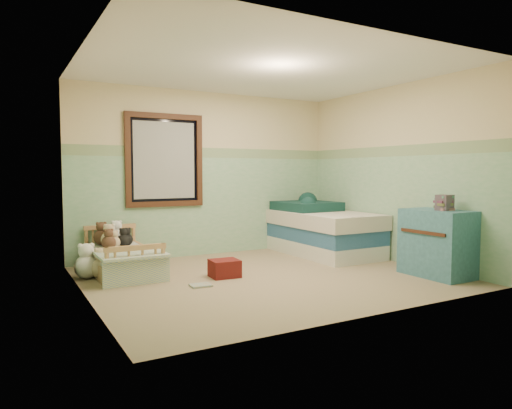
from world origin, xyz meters
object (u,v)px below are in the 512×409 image
plush_floor_tan (102,268)px  dresser (437,243)px  red_pillow (225,268)px  floor_book (201,285)px  plush_floor_cream (87,267)px  toddler_bed_frame (122,266)px  twin_bed_frame (320,246)px

plush_floor_tan → dresser: size_ratio=0.31×
red_pillow → floor_book: size_ratio=1.45×
plush_floor_cream → floor_book: 1.48m
toddler_bed_frame → red_pillow: size_ratio=4.14×
dresser → floor_book: bearing=161.2°
toddler_bed_frame → floor_book: 1.27m
dresser → floor_book: (-2.73, 0.93, -0.40)m
plush_floor_cream → twin_bed_frame: plush_floor_cream is taller
plush_floor_cream → red_pillow: (1.48, -0.74, -0.04)m
plush_floor_cream → plush_floor_tan: (0.16, -0.11, -0.02)m
dresser → red_pillow: size_ratio=2.41×
dresser → twin_bed_frame: bearing=98.2°
plush_floor_cream → twin_bed_frame: 3.50m
twin_bed_frame → floor_book: bearing=-156.7°
floor_book → toddler_bed_frame: bearing=122.3°
plush_floor_cream → plush_floor_tan: 0.19m
plush_floor_cream → twin_bed_frame: bearing=0.4°
toddler_bed_frame → plush_floor_tan: bearing=-145.7°
toddler_bed_frame → dresser: size_ratio=1.72×
twin_bed_frame → floor_book: twin_bed_frame is taller
twin_bed_frame → red_pillow: twin_bed_frame is taller
plush_floor_tan → dresser: 4.08m
toddler_bed_frame → floor_book: toddler_bed_frame is taller
twin_bed_frame → plush_floor_tan: bearing=-177.7°
toddler_bed_frame → plush_floor_tan: plush_floor_tan is taller
twin_bed_frame → plush_floor_cream: bearing=-179.6°
plush_floor_tan → dresser: dresser is taller
plush_floor_tan → twin_bed_frame: bearing=2.3°
toddler_bed_frame → plush_floor_tan: 0.35m
twin_bed_frame → floor_book: (-2.45, -1.05, -0.10)m
toddler_bed_frame → plush_floor_tan: (-0.29, -0.20, 0.04)m
floor_book → dresser: bearing=-15.0°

